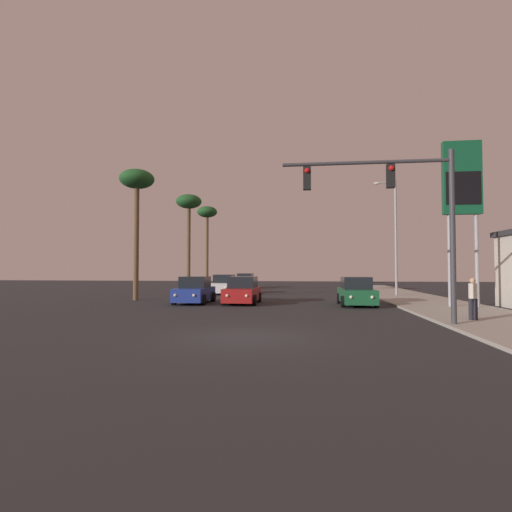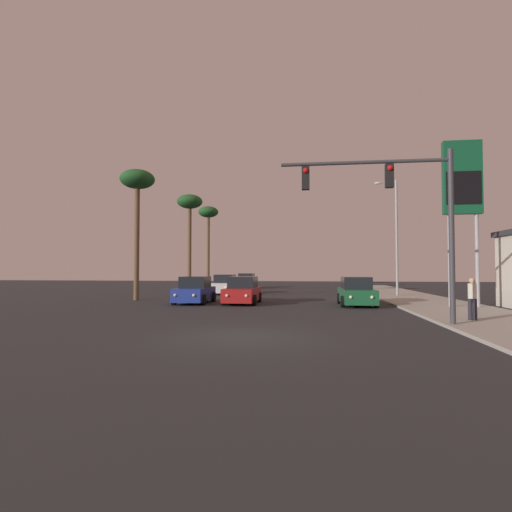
% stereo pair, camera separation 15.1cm
% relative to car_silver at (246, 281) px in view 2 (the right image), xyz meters
% --- Properties ---
extents(ground_plane, '(120.00, 120.00, 0.00)m').
position_rel_car_silver_xyz_m(ground_plane, '(4.78, -32.51, -0.76)').
color(ground_plane, '#28282B').
extents(sidewalk_right, '(5.00, 60.00, 0.12)m').
position_rel_car_silver_xyz_m(sidewalk_right, '(14.28, -22.51, -0.70)').
color(sidewalk_right, '#9E998E').
rests_on(sidewalk_right, ground).
extents(car_silver, '(2.04, 4.33, 1.68)m').
position_rel_car_silver_xyz_m(car_silver, '(0.00, 0.00, 0.00)').
color(car_silver, '#B7B7BC').
rests_on(car_silver, ground).
extents(car_white, '(2.04, 4.32, 1.68)m').
position_rel_car_silver_xyz_m(car_white, '(-0.26, -10.94, 0.00)').
color(car_white, silver).
rests_on(car_white, ground).
extents(car_red, '(2.04, 4.33, 1.68)m').
position_rel_car_silver_xyz_m(car_red, '(2.83, -20.39, 0.00)').
color(car_red, maroon).
rests_on(car_red, ground).
extents(car_blue, '(2.04, 4.32, 1.68)m').
position_rel_car_silver_xyz_m(car_blue, '(-0.23, -20.43, 0.00)').
color(car_blue, navy).
rests_on(car_blue, ground).
extents(car_green, '(2.04, 4.33, 1.68)m').
position_rel_car_silver_xyz_m(car_green, '(9.71, -20.79, 0.00)').
color(car_green, '#195933').
rests_on(car_green, ground).
extents(traffic_light_mast, '(6.40, 0.36, 6.50)m').
position_rel_car_silver_xyz_m(traffic_light_mast, '(10.34, -29.47, 3.91)').
color(traffic_light_mast, '#38383D').
rests_on(traffic_light_mast, sidewalk_right).
extents(street_lamp, '(1.74, 0.24, 9.00)m').
position_rel_car_silver_xyz_m(street_lamp, '(13.64, -12.86, 4.36)').
color(street_lamp, '#99999E').
rests_on(street_lamp, sidewalk_right).
extents(gas_station_sign, '(2.00, 0.42, 9.00)m').
position_rel_car_silver_xyz_m(gas_station_sign, '(15.20, -22.25, 5.86)').
color(gas_station_sign, '#99999E').
rests_on(gas_station_sign, sidewalk_right).
extents(pedestrian_on_sidewalk, '(0.34, 0.32, 1.67)m').
position_rel_car_silver_xyz_m(pedestrian_on_sidewalk, '(13.30, -28.18, 0.27)').
color(pedestrian_on_sidewalk, '#23232D').
rests_on(pedestrian_on_sidewalk, sidewalk_right).
extents(palm_tree_near, '(2.40, 2.40, 9.11)m').
position_rel_car_silver_xyz_m(palm_tree_near, '(-4.95, -18.51, 7.16)').
color(palm_tree_near, brown).
rests_on(palm_tree_near, ground).
extents(palm_tree_mid, '(2.40, 2.40, 9.22)m').
position_rel_car_silver_xyz_m(palm_tree_mid, '(-4.16, -8.51, 7.25)').
color(palm_tree_mid, brown).
rests_on(palm_tree_mid, ground).
extents(palm_tree_far, '(2.40, 2.40, 9.68)m').
position_rel_car_silver_xyz_m(palm_tree_far, '(-4.85, 1.49, 7.66)').
color(palm_tree_far, brown).
rests_on(palm_tree_far, ground).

